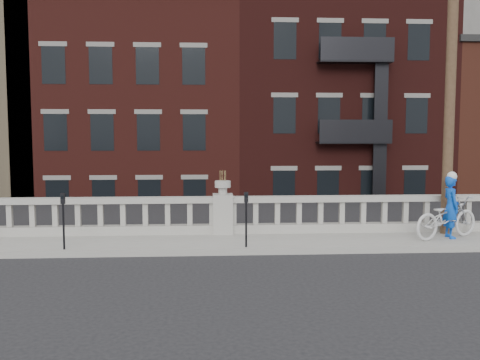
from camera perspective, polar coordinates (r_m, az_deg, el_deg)
name	(u,v)px	position (r m, az deg, el deg)	size (l,w,h in m)	color
ground	(228,277)	(11.14, -1.25, -10.29)	(120.00, 120.00, 0.00)	black
sidewalk	(224,243)	(14.04, -1.73, -6.74)	(32.00, 2.20, 0.15)	gray
balustrade	(223,216)	(14.87, -1.84, -3.86)	(28.00, 0.34, 1.03)	gray
planter_pedestal	(223,209)	(14.84, -1.85, -3.13)	(0.55, 0.55, 1.76)	gray
lower_level	(223,137)	(33.79, -1.82, 4.57)	(80.00, 44.00, 20.80)	#605E59
utility_pole	(452,48)	(15.94, 21.65, 12.97)	(1.60, 0.28, 10.00)	#422D1E
parking_meter_c	(63,215)	(13.48, -18.34, -3.52)	(0.10, 0.09, 1.36)	black
parking_meter_d	(246,213)	(13.06, 0.66, -3.53)	(0.10, 0.09, 1.36)	black
bicycle	(446,217)	(15.20, 21.14, -3.73)	(0.74, 2.14, 1.12)	silver
cyclist	(451,207)	(15.27, 21.57, -2.68)	(0.61, 0.40, 1.67)	blue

